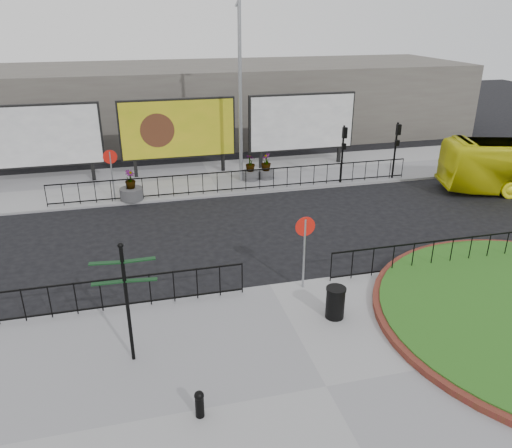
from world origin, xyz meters
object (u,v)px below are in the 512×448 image
object	(u,v)px
bollard	(199,403)
litter_bin	(335,302)
billboard_mid	(178,129)
lamp_post	(240,90)
fingerpost_sign	(126,292)
planter_c	(266,169)
planter_a	(131,190)
planter_b	(250,171)

from	to	relation	value
bollard	litter_bin	world-z (taller)	litter_bin
billboard_mid	litter_bin	bearing A→B (deg)	-79.48
lamp_post	litter_bin	size ratio (longest dim) A/B	9.48
billboard_mid	fingerpost_sign	bearing A→B (deg)	-100.62
fingerpost_sign	bollard	distance (m)	3.21
billboard_mid	planter_c	xyz separation A→B (m)	(4.37, -1.97, -1.95)
lamp_post	planter_c	xyz separation A→B (m)	(1.36, -0.00, -4.18)
billboard_mid	planter_a	bearing A→B (deg)	-127.23
billboard_mid	lamp_post	size ratio (longest dim) A/B	0.67
planter_a	planter_b	world-z (taller)	planter_a
litter_bin	planter_b	world-z (taller)	planter_b
litter_bin	planter_a	distance (m)	12.93
litter_bin	planter_c	bearing A→B (deg)	83.40
bollard	planter_b	distance (m)	16.98
planter_b	planter_c	distance (m)	0.87
planter_a	planter_c	xyz separation A→B (m)	(7.08, 1.60, 0.07)
bollard	planter_a	distance (m)	14.64
fingerpost_sign	planter_a	distance (m)	12.30
bollard	planter_b	bearing A→B (deg)	72.61
lamp_post	planter_c	bearing A→B (deg)	-0.00
fingerpost_sign	planter_b	distance (m)	15.31
litter_bin	planter_b	distance (m)	13.29
lamp_post	litter_bin	distance (m)	13.93
billboard_mid	bollard	distance (m)	18.36
fingerpost_sign	litter_bin	xyz separation A→B (m)	(5.79, 0.52, -1.51)
planter_b	lamp_post	bearing A→B (deg)	180.00
lamp_post	bollard	bearing A→B (deg)	-105.79
billboard_mid	fingerpost_sign	world-z (taller)	billboard_mid
fingerpost_sign	planter_a	bearing A→B (deg)	95.87
planter_c	fingerpost_sign	bearing A→B (deg)	-117.96
billboard_mid	litter_bin	world-z (taller)	billboard_mid
planter_c	lamp_post	bearing A→B (deg)	180.00
litter_bin	planter_a	size ratio (longest dim) A/B	0.67
bollard	litter_bin	distance (m)	5.29
fingerpost_sign	bollard	size ratio (longest dim) A/B	4.86
planter_a	planter_b	distance (m)	6.42
litter_bin	planter_c	size ratio (longest dim) A/B	0.71
planter_a	planter_c	distance (m)	7.26
fingerpost_sign	planter_b	xyz separation A→B (m)	(6.46, 13.80, -1.52)
planter_a	planter_c	bearing A→B (deg)	12.73
lamp_post	planter_b	size ratio (longest dim) A/B	6.75
billboard_mid	bollard	bearing A→B (deg)	-94.95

